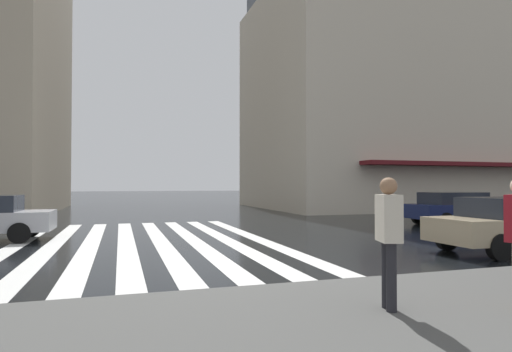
{
  "coord_description": "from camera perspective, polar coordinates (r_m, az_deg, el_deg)",
  "views": [
    {
      "loc": [
        -9.53,
        2.84,
        1.74
      ],
      "look_at": [
        3.82,
        -1.37,
        2.02
      ],
      "focal_mm": 30.22,
      "sensor_mm": 36.0,
      "label": 1
    }
  ],
  "objects": [
    {
      "name": "car_champagne",
      "position": [
        12.83,
        30.74,
        -5.37
      ],
      "size": [
        1.85,
        4.1,
        1.41
      ],
      "color": "tan",
      "rests_on": "ground_plane"
    },
    {
      "name": "haussmann_block_corner",
      "position": [
        36.75,
        18.45,
        11.12
      ],
      "size": [
        15.24,
        22.5,
        19.43
      ],
      "color": "beige",
      "rests_on": "ground_plane"
    },
    {
      "name": "car_navy",
      "position": [
        20.34,
        24.82,
        -3.81
      ],
      "size": [
        1.85,
        4.1,
        1.41
      ],
      "color": "navy",
      "rests_on": "ground_plane"
    },
    {
      "name": "pedestrian_by_billboard",
      "position": [
        5.78,
        17.17,
        -7.07
      ],
      "size": [
        0.45,
        0.34,
        1.68
      ],
      "color": "beige",
      "rests_on": "sidewalk_pavement"
    },
    {
      "name": "ground_plane",
      "position": [
        10.09,
        -0.91,
        -11.06
      ],
      "size": [
        220.0,
        220.0,
        0.0
      ],
      "primitive_type": "plane",
      "color": "black"
    },
    {
      "name": "zebra_crossing",
      "position": [
        13.65,
        -14.66,
        -8.4
      ],
      "size": [
        13.0,
        7.5,
        0.01
      ],
      "color": "silver",
      "rests_on": "ground_plane"
    }
  ]
}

